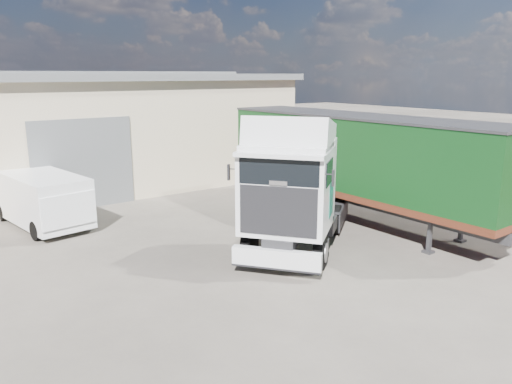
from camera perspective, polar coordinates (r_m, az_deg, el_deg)
ground at (r=13.73m, az=2.83°, el=-9.32°), size 120.00×120.00×0.00m
brick_boundary_wall at (r=25.45m, az=14.56°, el=3.78°), size 0.35×26.00×2.50m
tractor_unit at (r=14.84m, az=4.27°, el=-0.40°), size 6.33×5.64×4.22m
box_trailer at (r=18.43m, az=11.39°, el=3.95°), size 2.66×11.70×3.88m
panel_van at (r=19.13m, az=-23.16°, el=-0.81°), size 2.52×4.80×1.87m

